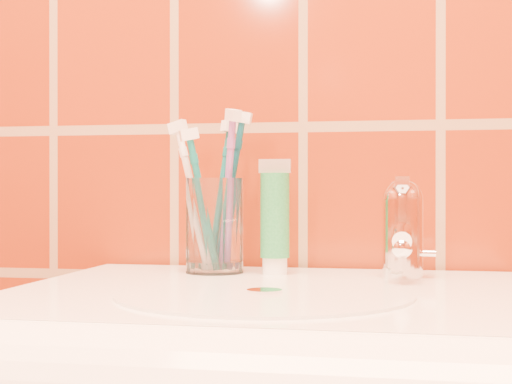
# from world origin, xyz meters

# --- Properties ---
(glass_tumbler) EXTENTS (0.09, 0.09, 0.12)m
(glass_tumbler) POSITION_xyz_m (-0.10, 1.11, 0.91)
(glass_tumbler) COLOR white
(glass_tumbler) RESTS_ON pedestal_sink
(toothpaste_tube) EXTENTS (0.04, 0.04, 0.14)m
(toothpaste_tube) POSITION_xyz_m (-0.02, 1.10, 0.92)
(toothpaste_tube) COLOR white
(toothpaste_tube) RESTS_ON pedestal_sink
(faucet) EXTENTS (0.05, 0.11, 0.12)m
(faucet) POSITION_xyz_m (0.14, 1.09, 0.91)
(faucet) COLOR white
(faucet) RESTS_ON pedestal_sink
(toothbrush_0) EXTENTS (0.10, 0.09, 0.20)m
(toothbrush_0) POSITION_xyz_m (-0.13, 1.10, 0.95)
(toothbrush_0) COLOR white
(toothbrush_0) RESTS_ON glass_tumbler
(toothbrush_1) EXTENTS (0.10, 0.09, 0.19)m
(toothbrush_1) POSITION_xyz_m (-0.11, 1.09, 0.94)
(toothbrush_1) COLOR #0D7071
(toothbrush_1) RESTS_ON glass_tumbler
(toothbrush_2) EXTENTS (0.06, 0.06, 0.21)m
(toothbrush_2) POSITION_xyz_m (-0.08, 1.12, 0.95)
(toothbrush_2) COLOR #0D5770
(toothbrush_2) RESTS_ON glass_tumbler
(toothbrush_3) EXTENTS (0.09, 0.09, 0.21)m
(toothbrush_3) POSITION_xyz_m (-0.10, 1.12, 0.95)
(toothbrush_3) COLOR #0D6A6E
(toothbrush_3) RESTS_ON glass_tumbler
(toothbrush_4) EXTENTS (0.09, 0.09, 0.22)m
(toothbrush_4) POSITION_xyz_m (-0.08, 1.10, 0.95)
(toothbrush_4) COLOR #8C4CA3
(toothbrush_4) RESTS_ON glass_tumbler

